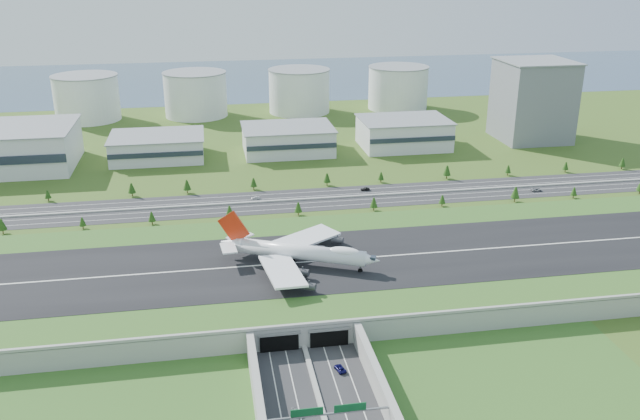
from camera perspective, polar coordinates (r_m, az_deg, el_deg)
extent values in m
plane|color=#3D581B|center=(276.94, -2.88, -6.06)|extent=(1200.00, 1200.00, 0.00)
cube|color=gray|center=(275.16, -2.89, -5.32)|extent=(520.00, 100.00, 8.00)
cube|color=#2D6021|center=(273.38, -2.91, -4.55)|extent=(520.00, 100.00, 0.16)
cube|color=black|center=(273.32, -2.91, -4.52)|extent=(520.00, 58.00, 0.12)
cube|color=silver|center=(273.29, -2.91, -4.51)|extent=(520.00, 0.90, 0.02)
cube|color=gray|center=(229.81, -1.37, -9.65)|extent=(520.00, 1.20, 1.20)
cube|color=black|center=(231.04, -3.45, -11.07)|extent=(13.00, 1.20, 6.00)
cube|color=black|center=(233.12, 0.77, -10.71)|extent=(13.00, 1.20, 6.00)
cylinder|color=gray|center=(199.19, 6.35, -16.97)|extent=(0.70, 0.70, 7.00)
cube|color=gray|center=(193.26, 0.73, -16.79)|extent=(38.00, 0.50, 0.50)
cube|color=#0C4C23|center=(191.54, -1.11, -16.66)|extent=(9.00, 0.30, 2.40)
cube|color=#0C4C23|center=(193.31, 2.56, -16.28)|extent=(9.00, 0.30, 2.40)
cube|color=#28282B|center=(363.77, -4.73, 0.65)|extent=(560.00, 36.00, 0.12)
cylinder|color=#3D2819|center=(355.48, -25.15, -1.62)|extent=(0.50, 0.50, 2.72)
cone|color=#0F330E|center=(354.28, -25.23, -1.10)|extent=(4.23, 4.23, 5.44)
cylinder|color=#3D2819|center=(347.25, -19.33, -1.33)|extent=(0.50, 0.50, 2.13)
cone|color=#0F330E|center=(346.29, -19.39, -0.92)|extent=(3.31, 3.31, 4.26)
cylinder|color=#3D2819|center=(342.91, -13.95, -1.00)|extent=(0.50, 0.50, 2.36)
cone|color=#0F330E|center=(341.83, -13.99, -0.53)|extent=(3.67, 3.67, 4.72)
cylinder|color=#3D2819|center=(341.76, -7.60, -0.59)|extent=(0.50, 0.50, 2.65)
cone|color=#0F330E|center=(340.55, -7.63, -0.06)|extent=(4.13, 4.13, 5.30)
cylinder|color=#3D2819|center=(344.45, -1.84, -0.25)|extent=(0.50, 0.50, 2.55)
cone|color=#0F330E|center=(343.29, -1.85, 0.26)|extent=(3.96, 3.96, 5.09)
cylinder|color=#3D2819|center=(351.64, 4.54, 0.15)|extent=(0.50, 0.50, 2.57)
cone|color=#0F330E|center=(350.49, 4.55, 0.65)|extent=(4.00, 4.00, 5.14)
cylinder|color=#3D2819|center=(362.26, 10.23, 0.48)|extent=(0.50, 0.50, 2.28)
cone|color=#0F330E|center=(361.27, 10.26, 0.91)|extent=(3.55, 3.55, 4.57)
cylinder|color=#3D2819|center=(377.65, 16.08, 0.89)|extent=(0.50, 0.50, 3.03)
cone|color=#0F330E|center=(376.40, 16.14, 1.44)|extent=(4.71, 4.71, 6.05)
cylinder|color=#3D2819|center=(393.51, 20.55, 1.10)|extent=(0.50, 0.50, 2.26)
cone|color=#0F330E|center=(392.61, 20.61, 1.49)|extent=(3.51, 3.51, 4.52)
cylinder|color=#3D2819|center=(414.54, 25.32, 1.40)|extent=(0.50, 0.50, 2.73)
cylinder|color=#3D2819|center=(392.59, -21.91, 0.86)|extent=(0.50, 0.50, 2.20)
cone|color=#0F330E|center=(391.71, -21.96, 1.25)|extent=(3.43, 3.43, 4.41)
cylinder|color=#3D2819|center=(385.27, -15.53, 1.31)|extent=(0.50, 0.50, 2.72)
cone|color=#0F330E|center=(384.17, -15.58, 1.80)|extent=(4.23, 4.23, 5.44)
cylinder|color=#3D2819|center=(383.15, -11.11, 1.59)|extent=(0.50, 0.50, 2.79)
cone|color=#0F330E|center=(382.01, -11.15, 2.10)|extent=(4.33, 4.33, 5.57)
cylinder|color=#3D2819|center=(383.79, -5.61, 1.90)|extent=(0.50, 0.50, 2.46)
cone|color=#0F330E|center=(382.79, -5.62, 2.35)|extent=(3.83, 3.83, 4.92)
cylinder|color=#3D2819|center=(388.74, 0.59, 2.26)|extent=(0.50, 0.50, 2.61)
cone|color=#0F330E|center=(387.68, 0.60, 2.73)|extent=(4.07, 4.07, 5.23)
cylinder|color=#3D2819|center=(395.51, 5.15, 2.48)|extent=(0.50, 0.50, 2.27)
cone|color=#0F330E|center=(394.61, 5.16, 2.88)|extent=(3.52, 3.52, 4.53)
cylinder|color=#3D2819|center=(407.24, 10.62, 2.80)|extent=(0.50, 0.50, 2.95)
cone|color=#0F330E|center=(406.11, 10.65, 3.30)|extent=(4.59, 4.59, 5.91)
cylinder|color=#3D2819|center=(421.98, 15.53, 2.97)|extent=(0.50, 0.50, 2.27)
cone|color=#0F330E|center=(421.14, 15.57, 3.35)|extent=(3.53, 3.53, 4.54)
cylinder|color=#3D2819|center=(438.89, 19.95, 3.16)|extent=(0.50, 0.50, 2.31)
cone|color=#0F330E|center=(438.06, 19.99, 3.52)|extent=(3.59, 3.59, 4.62)
cylinder|color=#3D2819|center=(458.46, 24.07, 3.32)|extent=(0.50, 0.50, 2.52)
cone|color=#0F330E|center=(457.60, 24.13, 3.70)|extent=(3.92, 3.92, 5.05)
cube|color=silver|center=(452.12, -13.52, 5.18)|extent=(58.00, 42.00, 15.00)
cube|color=silver|center=(453.90, -2.73, 5.93)|extent=(58.00, 42.00, 17.00)
cube|color=silver|center=(469.81, 7.05, 6.44)|extent=(58.00, 42.00, 19.00)
cube|color=slate|center=(505.59, 17.48, 8.76)|extent=(46.00, 46.00, 55.00)
cylinder|color=silver|center=(573.10, -19.05, 8.89)|extent=(50.00, 50.00, 35.00)
cylinder|color=silver|center=(565.77, -10.44, 9.54)|extent=(50.00, 50.00, 35.00)
cylinder|color=silver|center=(571.13, -1.76, 9.97)|extent=(50.00, 50.00, 35.00)
cylinder|color=silver|center=(588.84, 6.59, 10.18)|extent=(50.00, 50.00, 35.00)
cube|color=#364C67|center=(736.65, -7.59, 10.89)|extent=(1200.00, 260.00, 0.06)
cylinder|color=white|center=(269.75, -1.72, -3.55)|extent=(51.22, 28.04, 6.12)
cone|color=white|center=(263.61, 4.28, -4.21)|extent=(9.52, 8.77, 6.12)
cone|color=white|center=(278.58, -7.40, -2.82)|extent=(11.26, 9.57, 6.12)
ellipsoid|color=white|center=(264.59, 2.06, -3.54)|extent=(13.86, 9.81, 3.77)
cube|color=white|center=(256.66, -3.18, -5.14)|extent=(15.97, 30.05, 1.51)
cube|color=white|center=(284.90, -1.16, -2.38)|extent=(30.85, 26.15, 1.51)
cylinder|color=#38383D|center=(259.92, -1.48, -5.28)|extent=(5.72, 4.69, 2.87)
cylinder|color=#38383D|center=(249.49, -0.93, -6.46)|extent=(5.72, 4.69, 2.87)
cylinder|color=#38383D|center=(279.92, -0.15, -3.28)|extent=(5.72, 4.69, 2.87)
cylinder|color=#38383D|center=(288.00, 1.47, -2.57)|extent=(5.72, 4.69, 2.87)
cube|color=white|center=(272.69, -7.71, -3.20)|extent=(6.67, 11.00, 0.57)
cube|color=white|center=(283.21, -6.76, -2.21)|extent=(11.91, 10.76, 0.57)
cube|color=red|center=(275.41, -7.28, -1.45)|extent=(12.75, 6.51, 14.35)
cylinder|color=black|center=(266.44, 3.41, -5.10)|extent=(1.82, 0.67, 1.82)
cylinder|color=black|center=(270.26, -2.68, -4.69)|extent=(1.82, 0.67, 1.82)
cylinder|color=black|center=(275.54, -2.30, -4.16)|extent=(1.82, 0.67, 1.82)
cylinder|color=black|center=(271.92, -3.84, -4.55)|extent=(1.82, 0.67, 1.82)
cylinder|color=black|center=(277.16, -3.43, -4.02)|extent=(1.82, 0.67, 1.82)
imported|color=#B6B7BB|center=(204.38, -1.95, -16.65)|extent=(3.17, 4.63, 1.46)
imported|color=#0E0D42|center=(222.17, 1.70, -13.20)|extent=(3.79, 5.84, 1.50)
imported|color=black|center=(381.03, 3.82, 1.77)|extent=(5.08, 1.86, 1.66)
imported|color=#B8B7BC|center=(398.11, 17.75, 1.64)|extent=(6.13, 2.94, 1.68)
imported|color=silver|center=(368.76, -5.49, 1.03)|extent=(4.63, 2.16, 1.31)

